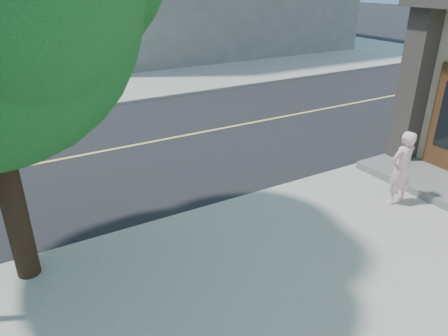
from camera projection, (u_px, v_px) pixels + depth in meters
sidewalk_ne at (182, 46)px, 30.24m from camera, size 29.00×25.00×0.12m
man_on_phone at (401, 168)px, 8.84m from camera, size 0.63×0.44×1.65m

